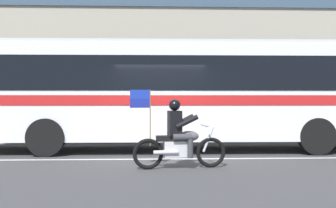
# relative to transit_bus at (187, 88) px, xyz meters

# --- Properties ---
(ground_plane) EXTENTS (60.00, 60.00, 0.00)m
(ground_plane) POSITION_rel_transit_bus_xyz_m (-0.86, -1.19, -1.88)
(ground_plane) COLOR #3D3D3F
(sidewalk_curb) EXTENTS (28.00, 3.80, 0.15)m
(sidewalk_curb) POSITION_rel_transit_bus_xyz_m (-0.86, 3.91, -1.81)
(sidewalk_curb) COLOR gray
(sidewalk_curb) RESTS_ON ground_plane
(lane_center_stripe) EXTENTS (26.60, 0.14, 0.01)m
(lane_center_stripe) POSITION_rel_transit_bus_xyz_m (-0.86, -1.79, -1.88)
(lane_center_stripe) COLOR silver
(lane_center_stripe) RESTS_ON ground_plane
(office_building_facade) EXTENTS (28.00, 0.89, 9.03)m
(office_building_facade) POSITION_rel_transit_bus_xyz_m (-0.86, 6.19, 2.64)
(office_building_facade) COLOR gray
(office_building_facade) RESTS_ON ground_plane
(transit_bus) EXTENTS (12.84, 2.71, 3.22)m
(transit_bus) POSITION_rel_transit_bus_xyz_m (0.00, 0.00, 0.00)
(transit_bus) COLOR silver
(transit_bus) RESTS_ON ground_plane
(motorcycle_with_rider) EXTENTS (2.18, 0.68, 1.78)m
(motorcycle_with_rider) POSITION_rel_transit_bus_xyz_m (-0.49, -3.24, -1.22)
(motorcycle_with_rider) COLOR black
(motorcycle_with_rider) RESTS_ON ground_plane
(fire_hydrant) EXTENTS (0.22, 0.30, 0.75)m
(fire_hydrant) POSITION_rel_transit_bus_xyz_m (4.61, 2.43, -1.37)
(fire_hydrant) COLOR red
(fire_hydrant) RESTS_ON sidewalk_curb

